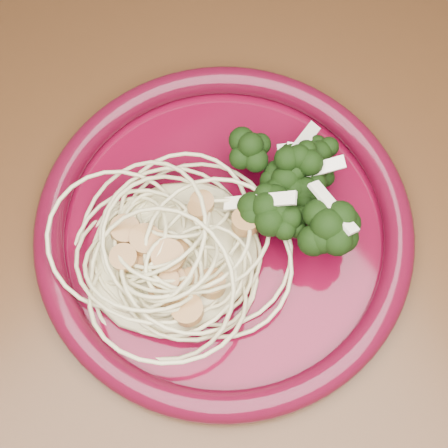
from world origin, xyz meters
name	(u,v)px	position (x,y,z in m)	size (l,w,h in m)	color
dining_table	(159,303)	(0.00, 0.00, 0.65)	(1.20, 0.80, 0.75)	#472814
dinner_plate	(224,227)	(0.08, -0.01, 0.76)	(0.35, 0.35, 0.03)	#4E0518
spaghetti_pile	(173,251)	(0.03, 0.00, 0.77)	(0.15, 0.13, 0.03)	beige
scallop_cluster	(169,234)	(0.03, 0.00, 0.81)	(0.13, 0.13, 0.04)	#AD7D49
broccoli_pile	(285,184)	(0.14, -0.01, 0.78)	(0.09, 0.15, 0.05)	black
onion_garnish	(289,166)	(0.14, -0.01, 0.82)	(0.06, 0.10, 0.06)	white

